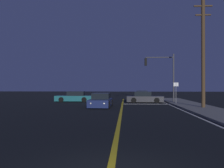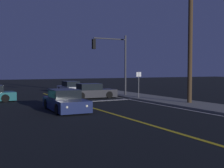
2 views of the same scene
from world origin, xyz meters
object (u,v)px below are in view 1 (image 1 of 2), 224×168
car_distant_tail_white (142,96)px  traffic_signal_near_right (163,70)px  car_mid_block_teal (74,97)px  street_sign_corner (176,89)px  car_following_oncoming_charcoal (144,98)px  utility_pole_right (203,52)px  car_parked_curb_navy (101,101)px

car_distant_tail_white → traffic_signal_near_right: (2.17, -6.32, 3.32)m
car_mid_block_teal → traffic_signal_near_right: bearing=-97.7°
traffic_signal_near_right → street_sign_corner: 3.72m
car_following_oncoming_charcoal → utility_pole_right: utility_pole_right is taller
utility_pole_right → car_distant_tail_white: bearing=107.9°
traffic_signal_near_right → street_sign_corner: (0.94, -2.80, -2.26)m
street_sign_corner → car_mid_block_teal: bearing=161.9°
car_mid_block_teal → utility_pole_right: bearing=-124.9°
car_distant_tail_white → car_following_oncoming_charcoal: bearing=-91.3°
utility_pole_right → traffic_signal_near_right: bearing=107.1°
car_following_oncoming_charcoal → traffic_signal_near_right: traffic_signal_near_right is taller
street_sign_corner → traffic_signal_near_right: bearing=108.5°
car_following_oncoming_charcoal → street_sign_corner: 4.52m
car_following_oncoming_charcoal → street_sign_corner: street_sign_corner is taller
car_following_oncoming_charcoal → traffic_signal_near_right: (2.26, -0.22, 3.32)m
street_sign_corner → utility_pole_right: bearing=-73.7°
car_mid_block_teal → car_following_oncoming_charcoal: 8.89m
car_parked_curb_navy → traffic_signal_near_right: traffic_signal_near_right is taller
car_following_oncoming_charcoal → utility_pole_right: bearing=31.9°
car_mid_block_teal → car_following_oncoming_charcoal: bearing=-97.8°
traffic_signal_near_right → utility_pole_right: size_ratio=0.60×
utility_pole_right → car_mid_block_teal: bearing=147.0°
car_mid_block_teal → utility_pole_right: (13.44, -8.74, 4.44)m
car_parked_curb_navy → utility_pole_right: (9.24, -1.33, 4.43)m
utility_pole_right → street_sign_corner: bearing=106.3°
car_parked_curb_navy → utility_pole_right: utility_pole_right is taller
car_distant_tail_white → street_sign_corner: bearing=-71.6°
car_following_oncoming_charcoal → car_parked_curb_navy: 7.97m
car_mid_block_teal → car_distant_tail_white: 10.32m
car_mid_block_teal → car_parked_curb_navy: bearing=-152.3°
car_distant_tail_white → street_sign_corner: (3.10, -9.12, 1.06)m
car_distant_tail_white → car_mid_block_teal: bearing=-150.4°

